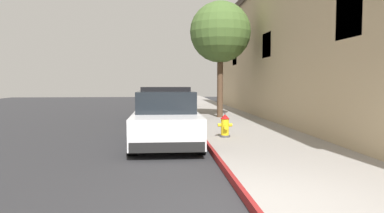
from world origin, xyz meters
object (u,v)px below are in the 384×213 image
Objects in this scene: parked_car_silver_ahead at (167,104)px; street_tree at (220,33)px; police_cruiser at (166,119)px; fire_hydrant at (225,126)px.

street_tree is (2.54, -0.74, 3.43)m from parked_car_silver_ahead.
police_cruiser is at bearing -90.96° from parked_car_silver_ahead.
street_tree reaches higher than fire_hydrant.
street_tree reaches higher than police_cruiser.
police_cruiser is at bearing -112.49° from street_tree.
parked_car_silver_ahead is 7.23m from fire_hydrant.
fire_hydrant is at bearing 4.24° from police_cruiser.
parked_car_silver_ahead is 6.37× the size of fire_hydrant.
street_tree is at bearing -16.17° from parked_car_silver_ahead.
street_tree reaches higher than parked_car_silver_ahead.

